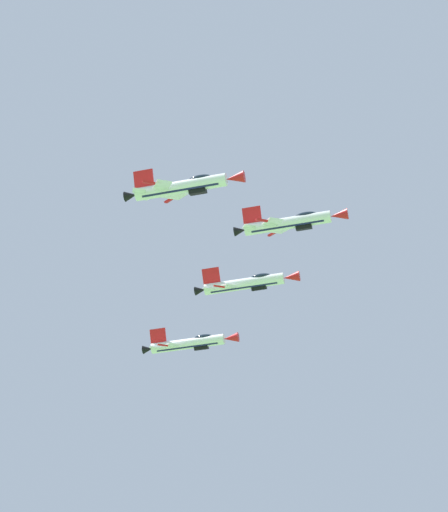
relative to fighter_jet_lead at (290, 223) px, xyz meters
The scene contains 4 objects.
fighter_jet_lead is the anchor object (origin of this frame).
fighter_jet_left_wing 13.90m from the fighter_jet_lead, 110.79° to the left, with size 15.58×8.86×5.73m.
fighter_jet_right_wing 17.30m from the fighter_jet_lead, 150.34° to the right, with size 15.58×9.34×5.30m.
fighter_jet_left_outer 30.82m from the fighter_jet_lead, 114.43° to the left, with size 15.58×9.29×5.34m.
Camera 1 is at (1.21, -1.03, 1.52)m, focal length 61.19 mm.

